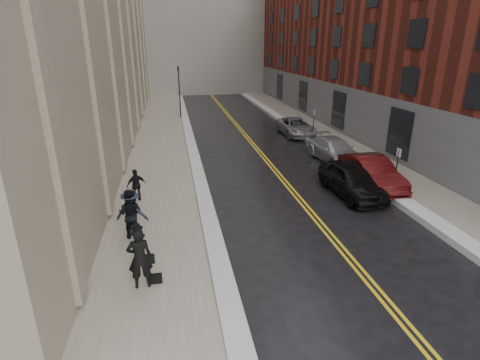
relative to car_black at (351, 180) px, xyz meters
name	(u,v)px	position (x,y,z in m)	size (l,w,h in m)	color
ground	(302,302)	(-5.24, -7.64, -0.81)	(160.00, 160.00, 0.00)	black
sidewalk_left	(159,157)	(-9.74, 8.36, -0.73)	(4.00, 64.00, 0.15)	gray
sidewalk_right	(346,148)	(3.76, 8.36, -0.73)	(3.00, 64.00, 0.15)	gray
lane_stripe_a	(259,153)	(-2.86, 8.36, -0.80)	(0.12, 64.00, 0.01)	gold
lane_stripe_b	(262,153)	(-2.62, 8.36, -0.80)	(0.12, 64.00, 0.01)	gold
snow_ridge_left	(194,155)	(-7.44, 8.36, -0.68)	(0.70, 60.80, 0.26)	silver
snow_ridge_right	(323,148)	(1.91, 8.36, -0.66)	(0.85, 60.80, 0.30)	silver
building_right	(413,22)	(12.26, 15.36, 8.19)	(14.00, 50.00, 18.00)	maroon
traffic_signal	(179,88)	(-7.84, 22.36, 2.28)	(0.18, 0.15, 5.20)	black
parking_sign_near	(397,165)	(2.66, 0.36, 0.55)	(0.06, 0.35, 2.23)	black
parking_sign_far	(314,120)	(2.66, 12.36, 0.55)	(0.06, 0.35, 2.23)	black
car_black	(351,180)	(0.00, 0.00, 0.00)	(1.90, 4.73, 1.61)	black
car_maroon	(371,172)	(1.56, 0.90, 0.01)	(1.73, 4.97, 1.64)	#420B0C
car_silver_near	(334,150)	(1.56, 5.64, -0.07)	(2.07, 5.08, 1.47)	#A7A9AF
car_silver_far	(296,127)	(1.47, 13.26, -0.11)	(2.32, 5.03, 1.40)	gray
pedestrian_main	(140,258)	(-9.98, -6.19, 0.36)	(0.74, 0.49, 2.03)	black
pedestrian_a	(131,214)	(-10.54, -2.83, 0.33)	(0.96, 0.75, 1.98)	black
pedestrian_b	(132,213)	(-10.52, -2.73, 0.32)	(1.26, 0.72, 1.94)	#1C2332
pedestrian_c	(136,185)	(-10.61, 0.84, 0.14)	(0.93, 0.39, 1.59)	black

